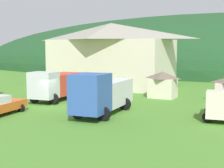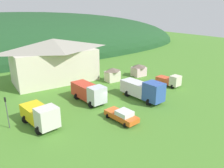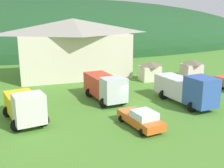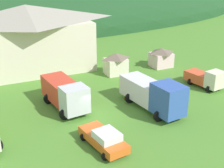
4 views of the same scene
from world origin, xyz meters
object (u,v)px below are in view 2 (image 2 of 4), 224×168
(play_shed_cream, at_px, (112,74))
(traffic_light_west, at_px, (7,110))
(depot_building, at_px, (55,60))
(light_truck_cream, at_px, (170,80))
(flatbed_truck_yellow, at_px, (41,115))
(play_shed_pink, at_px, (139,70))
(box_truck_blue, at_px, (144,90))
(service_pickup_orange, at_px, (122,115))
(traffic_cone_near_pickup, at_px, (123,95))
(tow_truck_silver, at_px, (89,92))

(play_shed_cream, bearing_deg, traffic_light_west, -157.00)
(depot_building, bearing_deg, light_truck_cream, -40.79)
(flatbed_truck_yellow, height_order, light_truck_cream, flatbed_truck_yellow)
(play_shed_pink, bearing_deg, depot_building, 159.56)
(box_truck_blue, xyz_separation_m, light_truck_cream, (9.03, 2.55, -0.66))
(play_shed_cream, height_order, service_pickup_orange, play_shed_cream)
(traffic_cone_near_pickup, bearing_deg, play_shed_cream, 70.72)
(service_pickup_orange, height_order, traffic_light_west, traffic_light_west)
(depot_building, height_order, flatbed_truck_yellow, depot_building)
(flatbed_truck_yellow, relative_size, traffic_cone_near_pickup, 11.77)
(play_shed_pink, distance_m, tow_truck_silver, 18.01)
(service_pickup_orange, xyz_separation_m, traffic_cone_near_pickup, (5.91, 7.93, -0.83))
(play_shed_pink, distance_m, service_pickup_orange, 22.28)
(play_shed_pink, bearing_deg, tow_truck_silver, -156.28)
(depot_building, distance_m, traffic_light_west, 19.83)
(light_truck_cream, relative_size, service_pickup_orange, 0.95)
(play_shed_pink, height_order, service_pickup_orange, play_shed_pink)
(play_shed_cream, bearing_deg, light_truck_cream, -48.60)
(play_shed_pink, relative_size, box_truck_blue, 0.36)
(tow_truck_silver, height_order, light_truck_cream, tow_truck_silver)
(light_truck_cream, bearing_deg, depot_building, -140.26)
(flatbed_truck_yellow, xyz_separation_m, traffic_light_west, (-3.65, 1.66, 1.00))
(tow_truck_silver, xyz_separation_m, traffic_cone_near_pickup, (6.56, -0.48, -1.71))
(tow_truck_silver, distance_m, traffic_light_west, 12.81)
(flatbed_truck_yellow, relative_size, service_pickup_orange, 1.30)
(play_shed_pink, bearing_deg, flatbed_truck_yellow, -156.58)
(play_shed_cream, height_order, tow_truck_silver, tow_truck_silver)
(play_shed_cream, bearing_deg, play_shed_pink, 0.67)
(play_shed_cream, xyz_separation_m, service_pickup_orange, (-8.59, -15.58, -0.67))
(flatbed_truck_yellow, xyz_separation_m, traffic_cone_near_pickup, (15.52, 3.29, -1.60))
(traffic_cone_near_pickup, bearing_deg, light_truck_cream, -6.66)
(traffic_cone_near_pickup, bearing_deg, depot_building, 117.40)
(play_shed_pink, height_order, flatbed_truck_yellow, flatbed_truck_yellow)
(box_truck_blue, distance_m, traffic_light_west, 20.76)
(box_truck_blue, xyz_separation_m, traffic_light_west, (-20.63, 2.15, 0.78))
(play_shed_pink, relative_size, traffic_cone_near_pickup, 5.19)
(service_pickup_orange, bearing_deg, traffic_cone_near_pickup, 134.66)
(tow_truck_silver, height_order, box_truck_blue, box_truck_blue)
(depot_building, distance_m, tow_truck_silver, 14.01)
(depot_building, bearing_deg, service_pickup_orange, -86.30)
(depot_building, xyz_separation_m, box_truck_blue, (8.81, -17.94, -2.80))
(box_truck_blue, bearing_deg, service_pickup_orange, -67.28)
(depot_building, xyz_separation_m, play_shed_cream, (10.02, -6.52, -3.12))
(depot_building, height_order, service_pickup_orange, depot_building)
(play_shed_pink, xyz_separation_m, flatbed_truck_yellow, (-25.44, -11.02, 0.20))
(depot_building, distance_m, flatbed_truck_yellow, 19.51)
(play_shed_pink, xyz_separation_m, box_truck_blue, (-8.46, -11.51, 0.43))
(traffic_light_west, distance_m, traffic_cone_near_pickup, 19.41)
(play_shed_cream, xyz_separation_m, box_truck_blue, (-1.21, -11.42, 0.32))
(flatbed_truck_yellow, bearing_deg, light_truck_cream, 84.09)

